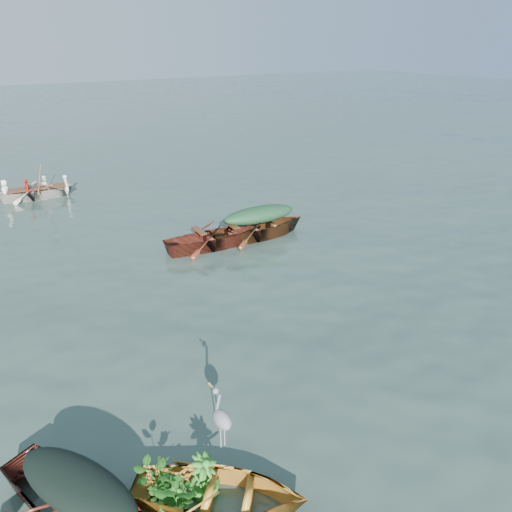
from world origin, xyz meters
The scene contains 12 objects.
ground centered at (0.00, 0.00, 0.00)m, with size 140.00×140.00×0.00m, color #31453E.
yellow_dinghy centered at (-3.47, -2.41, 0.00)m, with size 1.28×2.96×0.78m, color #C77F26.
green_tarp_boat centered at (2.36, 5.62, 0.00)m, with size 1.39×4.47×1.05m, color #452310.
open_wooden_boat centered at (0.83, 5.67, 0.00)m, with size 1.36×4.38×1.02m, color #502014.
rowed_boat centered at (-2.72, 13.82, 0.00)m, with size 1.15×3.84×0.89m, color beige.
dark_tarp_cover centered at (-5.09, -1.65, 0.66)m, with size 0.75×2.02×0.40m, color black.
green_tarp_cover centered at (2.36, 5.62, 0.79)m, with size 0.77×2.46×0.52m, color #15341C.
thwart_benches centered at (0.83, 5.67, 0.53)m, with size 0.82×2.19×0.04m, color #472310, non-canonical shape.
heron centered at (-3.16, -1.96, 0.85)m, with size 0.28×0.40×0.92m, color gray, non-canonical shape.
dinghy_weeds centered at (-3.88, -2.04, 0.69)m, with size 0.70×0.90×0.60m, color #24661A.
rowers centered at (-2.72, 13.82, 0.83)m, with size 1.04×2.69×0.76m, color silver.
oars centered at (-2.72, 13.82, 0.48)m, with size 2.60×0.60×0.06m, color #9C5C3B, non-canonical shape.
Camera 1 is at (-5.66, -6.76, 5.83)m, focal length 35.00 mm.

